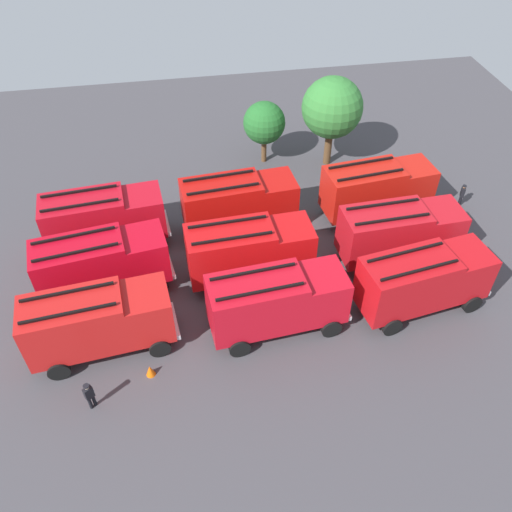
{
  "coord_description": "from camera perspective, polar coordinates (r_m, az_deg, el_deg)",
  "views": [
    {
      "loc": [
        -3.81,
        -21.71,
        22.07
      ],
      "look_at": [
        0.0,
        0.0,
        1.4
      ],
      "focal_mm": 37.11,
      "sensor_mm": 36.0,
      "label": 1
    }
  ],
  "objects": [
    {
      "name": "fire_truck_8",
      "position": [
        34.89,
        12.93,
        7.15
      ],
      "size": [
        7.42,
        3.38,
        3.88
      ],
      "rotation": [
        0.0,
        0.0,
        0.11
      ],
      "color": "red",
      "rests_on": "ground"
    },
    {
      "name": "fire_truck_3",
      "position": [
        29.94,
        -16.32,
        -0.67
      ],
      "size": [
        7.48,
        3.6,
        3.88
      ],
      "rotation": [
        0.0,
        0.0,
        0.15
      ],
      "color": "red",
      "rests_on": "ground"
    },
    {
      "name": "fire_truck_5",
      "position": [
        31.76,
        15.22,
        2.54
      ],
      "size": [
        7.3,
        3.0,
        3.88
      ],
      "rotation": [
        0.0,
        0.0,
        0.04
      ],
      "color": "red",
      "rests_on": "ground"
    },
    {
      "name": "fire_truck_1",
      "position": [
        26.82,
        2.23,
        -4.82
      ],
      "size": [
        7.38,
        3.26,
        3.88
      ],
      "rotation": [
        0.0,
        0.0,
        0.09
      ],
      "color": "red",
      "rests_on": "ground"
    },
    {
      "name": "fire_truck_4",
      "position": [
        29.48,
        -0.73,
        0.66
      ],
      "size": [
        7.32,
        3.06,
        3.88
      ],
      "rotation": [
        0.0,
        0.0,
        0.05
      ],
      "color": "red",
      "rests_on": "ground"
    },
    {
      "name": "fire_truck_0",
      "position": [
        27.06,
        -16.66,
        -6.71
      ],
      "size": [
        7.42,
        3.38,
        3.88
      ],
      "rotation": [
        0.0,
        0.0,
        0.11
      ],
      "color": "red",
      "rests_on": "ground"
    },
    {
      "name": "fire_truck_2",
      "position": [
        29.19,
        17.61,
        -2.42
      ],
      "size": [
        7.49,
        3.65,
        3.88
      ],
      "rotation": [
        0.0,
        0.0,
        0.16
      ],
      "color": "red",
      "rests_on": "ground"
    },
    {
      "name": "ground_plane",
      "position": [
        31.19,
        0.0,
        -1.88
      ],
      "size": [
        54.3,
        54.3,
        0.0
      ],
      "primitive_type": "plane",
      "color": "#423F44"
    },
    {
      "name": "tree_1",
      "position": [
        38.5,
        8.22,
        15.52
      ],
      "size": [
        4.28,
        4.28,
        6.64
      ],
      "color": "brown",
      "rests_on": "ground"
    },
    {
      "name": "traffic_cone_2",
      "position": [
        26.91,
        -11.33,
        -12.01
      ],
      "size": [
        0.46,
        0.46,
        0.66
      ],
      "primitive_type": "cone",
      "color": "#F2600C",
      "rests_on": "ground"
    },
    {
      "name": "tree_0",
      "position": [
        38.98,
        0.9,
        14.14
      ],
      "size": [
        3.03,
        3.03,
        4.7
      ],
      "color": "brown",
      "rests_on": "ground"
    },
    {
      "name": "traffic_cone_0",
      "position": [
        35.26,
        -5.75,
        4.82
      ],
      "size": [
        0.44,
        0.44,
        0.63
      ],
      "primitive_type": "cone",
      "color": "#F2600C",
      "rests_on": "ground"
    },
    {
      "name": "traffic_cone_1",
      "position": [
        34.08,
        11.81,
        2.41
      ],
      "size": [
        0.44,
        0.44,
        0.63
      ],
      "primitive_type": "cone",
      "color": "#F2600C",
      "rests_on": "ground"
    },
    {
      "name": "firefighter_0",
      "position": [
        26.06,
        -17.51,
        -14.08
      ],
      "size": [
        0.48,
        0.44,
        1.71
      ],
      "rotation": [
        0.0,
        0.0,
        5.33
      ],
      "color": "black",
      "rests_on": "ground"
    },
    {
      "name": "fire_truck_7",
      "position": [
        32.87,
        -1.9,
        5.85
      ],
      "size": [
        7.38,
        3.25,
        3.88
      ],
      "rotation": [
        0.0,
        0.0,
        0.09
      ],
      "color": "red",
      "rests_on": "ground"
    },
    {
      "name": "firefighter_1",
      "position": [
        38.19,
        21.32,
        6.22
      ],
      "size": [
        0.39,
        0.48,
        1.61
      ],
      "rotation": [
        0.0,
        0.0,
        2.72
      ],
      "color": "black",
      "rests_on": "ground"
    },
    {
      "name": "fire_truck_6",
      "position": [
        32.92,
        -16.09,
        3.99
      ],
      "size": [
        7.4,
        3.3,
        3.88
      ],
      "rotation": [
        0.0,
        0.0,
        0.09
      ],
      "color": "red",
      "rests_on": "ground"
    }
  ]
}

